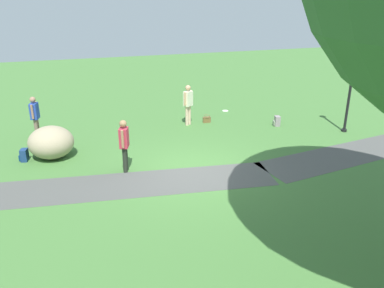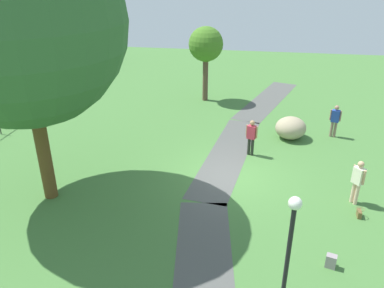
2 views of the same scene
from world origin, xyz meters
TOP-DOWN VIEW (x-y plane):
  - ground_plane at (0.00, 0.00)m, footprint 48.00×48.00m
  - footpath_segment_near at (-6.04, 0.30)m, footprint 8.15×2.70m
  - footpath_segment_mid at (1.89, 0.30)m, footprint 8.15×2.71m
  - lamp_post at (-6.72, -1.56)m, footprint 0.28×0.28m
  - lawn_boulder at (4.06, -2.47)m, footprint 2.03×2.04m
  - woman_with_handbag at (-1.22, -4.32)m, footprint 0.44×0.41m
  - man_near_boulder at (1.96, -0.65)m, footprint 0.34×0.50m
  - passerby_on_path at (4.58, -4.52)m, footprint 0.33×0.50m
  - handbag_on_grass at (-2.04, -4.33)m, footprint 0.33×0.29m
  - backpack_by_boulder at (4.92, -2.45)m, footprint 0.31×0.32m
  - spare_backpack_on_lawn at (-4.60, -3.03)m, footprint 0.32×0.33m
  - frisbee_on_grass at (-3.46, -5.67)m, footprint 0.28×0.28m

SIDE VIEW (x-z plane):
  - ground_plane at x=0.00m, z-range 0.00..0.00m
  - footpath_segment_near at x=-6.04m, z-range 0.00..0.01m
  - footpath_segment_mid at x=1.89m, z-range 0.00..0.01m
  - frisbee_on_grass at x=-3.46m, z-range 0.00..0.02m
  - handbag_on_grass at x=-2.04m, z-range -0.01..0.29m
  - backpack_by_boulder at x=4.92m, z-range -0.01..0.39m
  - spare_backpack_on_lawn at x=-4.60m, z-range -0.01..0.39m
  - lawn_boulder at x=4.06m, z-range 0.00..1.05m
  - passerby_on_path at x=4.58m, z-range 0.12..1.71m
  - man_near_boulder at x=1.96m, z-range 0.12..1.73m
  - woman_with_handbag at x=-1.22m, z-range 0.13..1.77m
  - lamp_post at x=-6.72m, z-range 0.41..3.91m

